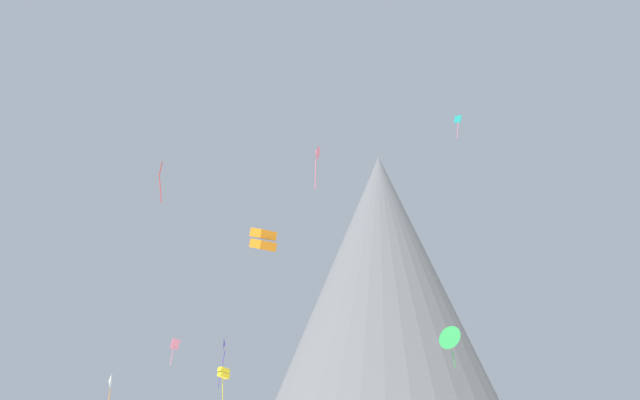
% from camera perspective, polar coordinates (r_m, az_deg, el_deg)
% --- Properties ---
extents(rock_massif, '(63.55, 63.55, 55.00)m').
position_cam_1_polar(rock_massif, '(131.31, 4.87, -8.08)').
color(rock_massif, slate).
rests_on(rock_massif, ground_plane).
extents(kite_pink_low, '(1.11, 0.80, 3.08)m').
position_cam_1_polar(kite_pink_low, '(81.96, -12.24, -12.01)').
color(kite_pink_low, pink).
extents(kite_rainbow_high, '(0.84, 1.35, 4.26)m').
position_cam_1_polar(kite_rainbow_high, '(62.21, -0.30, 3.98)').
color(kite_rainbow_high, '#E5668C').
extents(kite_teal_high, '(0.87, 0.67, 3.03)m').
position_cam_1_polar(kite_teal_high, '(83.66, 11.62, 6.56)').
color(kite_teal_high, teal).
extents(kite_white_low, '(0.60, 1.83, 4.04)m').
position_cam_1_polar(kite_white_low, '(84.93, -17.43, -14.49)').
color(kite_white_low, white).
extents(kite_yellow_low, '(1.58, 1.54, 5.61)m').
position_cam_1_polar(kite_yellow_low, '(79.70, -8.19, -14.37)').
color(kite_yellow_low, yellow).
extents(kite_red_high, '(0.57, 0.60, 4.76)m').
position_cam_1_polar(kite_red_high, '(74.52, -13.37, 2.14)').
color(kite_red_high, red).
extents(kite_orange_mid, '(1.97, 1.99, 1.76)m').
position_cam_1_polar(kite_orange_mid, '(46.80, -4.85, -3.37)').
color(kite_orange_mid, orange).
extents(kite_green_low, '(2.39, 2.40, 3.93)m').
position_cam_1_polar(kite_green_low, '(66.78, 11.01, -11.44)').
color(kite_green_low, green).
extents(kite_indigo_low, '(0.75, 1.55, 5.85)m').
position_cam_1_polar(kite_indigo_low, '(83.68, -8.13, -12.12)').
color(kite_indigo_low, '#5138B2').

